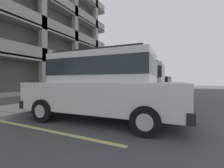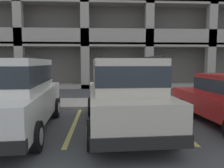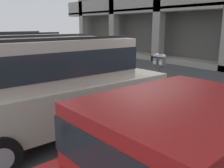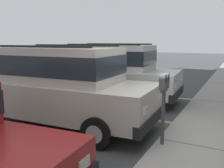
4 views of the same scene
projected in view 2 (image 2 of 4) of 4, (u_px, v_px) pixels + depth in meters
name	position (u px, v px, depth m)	size (l,w,h in m)	color
ground_plane	(118.00, 112.00, 8.57)	(80.00, 80.00, 0.10)	#444749
sidewalk	(116.00, 103.00, 9.85)	(40.00, 2.20, 0.12)	#9E9B93
parking_stall_lines	(166.00, 119.00, 7.25)	(12.05, 4.80, 0.01)	#DBD16B
silver_suv	(123.00, 91.00, 6.12)	(2.17, 4.86, 2.03)	beige
red_sedan	(13.00, 92.00, 5.82)	(2.22, 4.88, 2.03)	silver
parking_meter_near	(123.00, 80.00, 8.81)	(0.35, 0.12, 1.41)	#47474C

